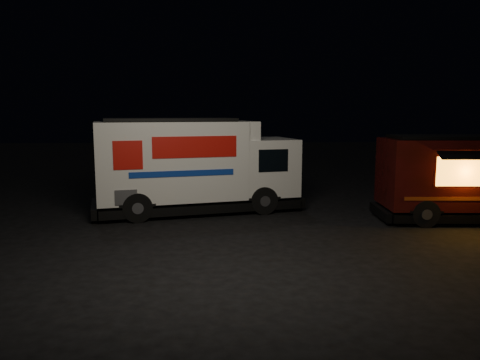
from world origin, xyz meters
The scene contains 3 objects.
ground centered at (0.00, 0.00, 0.00)m, with size 80.00×80.00×0.00m, color black.
white_truck centered at (-0.91, 3.19, 1.60)m, with size 7.05×2.40×3.20m, color silver, non-canonical shape.
red_truck centered at (7.69, 1.44, 1.34)m, with size 5.75×2.11×2.68m, color #3B0A0B, non-canonical shape.
Camera 1 is at (-0.23, -12.69, 3.39)m, focal length 35.00 mm.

